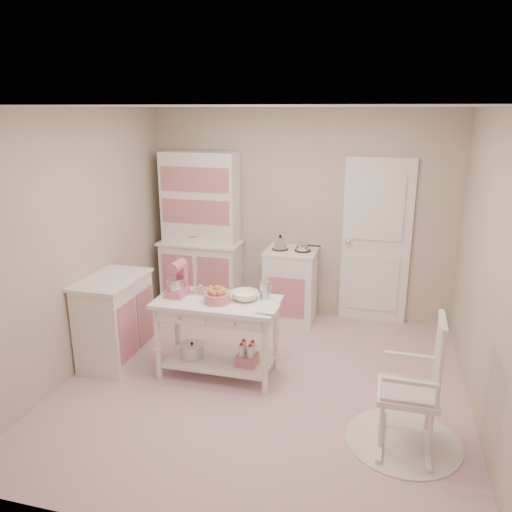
{
  "coord_description": "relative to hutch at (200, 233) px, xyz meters",
  "views": [
    {
      "loc": [
        1.02,
        -4.18,
        2.58
      ],
      "look_at": [
        -0.23,
        0.58,
        1.12
      ],
      "focal_mm": 35.0,
      "sensor_mm": 36.0,
      "label": 1
    }
  ],
  "objects": [
    {
      "name": "stove",
      "position": [
        1.2,
        -0.05,
        -0.58
      ],
      "size": [
        0.62,
        0.57,
        0.92
      ],
      "primitive_type": "cube",
      "color": "white",
      "rests_on": "ground"
    },
    {
      "name": "door",
      "position": [
        2.2,
        0.21,
        -0.02
      ],
      "size": [
        0.82,
        0.05,
        2.04
      ],
      "primitive_type": "cube",
      "color": "white",
      "rests_on": "ground"
    },
    {
      "name": "base_cabinet",
      "position": [
        -0.38,
        -1.56,
        -0.58
      ],
      "size": [
        0.54,
        0.84,
        0.92
      ],
      "primitive_type": "cube",
      "color": "white",
      "rests_on": "ground"
    },
    {
      "name": "hutch",
      "position": [
        0.0,
        0.0,
        0.0
      ],
      "size": [
        1.06,
        0.5,
        2.08
      ],
      "primitive_type": "cube",
      "color": "white",
      "rests_on": "ground"
    },
    {
      "name": "work_table",
      "position": [
        0.76,
        -1.58,
        -0.64
      ],
      "size": [
        1.2,
        0.6,
        0.8
      ],
      "primitive_type": "cube",
      "color": "white",
      "rests_on": "ground"
    },
    {
      "name": "recipe_book",
      "position": [
        1.21,
        -1.7,
        -0.23
      ],
      "size": [
        0.18,
        0.24,
        0.02
      ],
      "primitive_type": "imported",
      "rotation": [
        0.0,
        0.0,
        -0.03
      ],
      "color": "white",
      "rests_on": "work_table"
    },
    {
      "name": "mixing_bowl",
      "position": [
        1.02,
        -1.5,
        -0.2
      ],
      "size": [
        0.27,
        0.27,
        0.08
      ],
      "primitive_type": "imported",
      "color": "white",
      "rests_on": "work_table"
    },
    {
      "name": "bread_basket",
      "position": [
        0.78,
        -1.63,
        -0.19
      ],
      "size": [
        0.25,
        0.25,
        0.09
      ],
      "primitive_type": "cylinder",
      "color": "#CC7580",
      "rests_on": "work_table"
    },
    {
      "name": "stand_mixer",
      "position": [
        0.34,
        -1.56,
        -0.07
      ],
      "size": [
        0.21,
        0.29,
        0.34
      ],
      "primitive_type": "cube",
      "rotation": [
        0.0,
        0.0,
        -0.05
      ],
      "color": "#D95C83",
      "rests_on": "work_table"
    },
    {
      "name": "lace_rug",
      "position": [
        2.55,
        -2.22,
        -1.03
      ],
      "size": [
        0.92,
        0.92,
        0.01
      ],
      "primitive_type": "cylinder",
      "color": "white",
      "rests_on": "ground"
    },
    {
      "name": "metal_pitcher",
      "position": [
        1.2,
        -1.42,
        -0.16
      ],
      "size": [
        0.1,
        0.1,
        0.17
      ],
      "primitive_type": "cylinder",
      "color": "silver",
      "rests_on": "work_table"
    },
    {
      "name": "rocking_chair",
      "position": [
        2.55,
        -2.22,
        -0.49
      ],
      "size": [
        0.5,
        0.73,
        1.1
      ],
      "primitive_type": "cube",
      "rotation": [
        0.0,
        0.0,
        -0.02
      ],
      "color": "white",
      "rests_on": "ground"
    },
    {
      "name": "room_shell",
      "position": [
        1.25,
        -1.66,
        0.61
      ],
      "size": [
        3.84,
        3.84,
        2.62
      ],
      "color": "#CF8199",
      "rests_on": "ground"
    },
    {
      "name": "cookie_tray",
      "position": [
        0.61,
        -1.4,
        -0.23
      ],
      "size": [
        0.34,
        0.24,
        0.02
      ],
      "primitive_type": "cube",
      "color": "silver",
      "rests_on": "work_table"
    }
  ]
}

